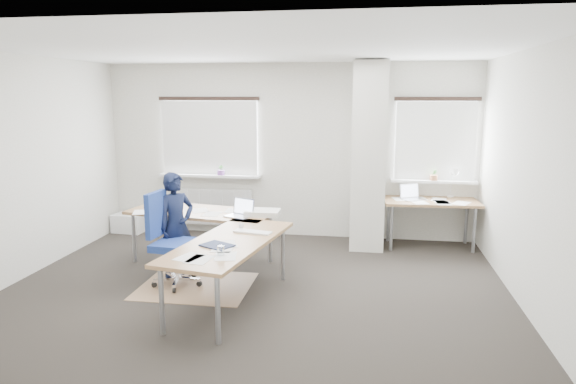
% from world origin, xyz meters
% --- Properties ---
extents(ground, '(6.00, 6.00, 0.00)m').
position_xyz_m(ground, '(0.00, 0.00, 0.00)').
color(ground, black).
rests_on(ground, ground).
extents(room_shell, '(6.04, 5.04, 2.82)m').
position_xyz_m(room_shell, '(0.18, 0.45, 1.75)').
color(room_shell, beige).
rests_on(room_shell, ground).
extents(floor_mat, '(1.33, 1.12, 0.01)m').
position_xyz_m(floor_mat, '(-0.74, -0.01, 0.00)').
color(floor_mat, '#977352').
rests_on(floor_mat, ground).
extents(white_crate, '(0.54, 0.40, 0.31)m').
position_xyz_m(white_crate, '(-2.70, 2.25, 0.15)').
color(white_crate, white).
rests_on(white_crate, ground).
extents(desk_main, '(2.40, 2.98, 0.96)m').
position_xyz_m(desk_main, '(-0.52, 0.22, 0.69)').
color(desk_main, olive).
rests_on(desk_main, ground).
extents(desk_side, '(1.44, 0.78, 1.22)m').
position_xyz_m(desk_side, '(2.25, 2.16, 0.69)').
color(desk_side, olive).
rests_on(desk_side, ground).
extents(task_chair, '(0.63, 0.62, 1.15)m').
position_xyz_m(task_chair, '(-1.02, 0.01, 0.32)').
color(task_chair, navy).
rests_on(task_chair, ground).
extents(person, '(0.56, 0.59, 1.35)m').
position_xyz_m(person, '(-1.07, 0.28, 0.68)').
color(person, black).
rests_on(person, ground).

